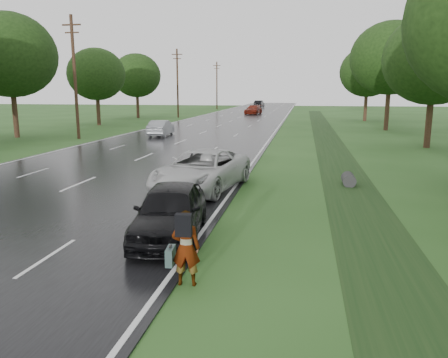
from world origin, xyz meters
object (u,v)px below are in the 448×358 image
object	(u,v)px
silver_sedan	(161,128)
white_pickup	(202,170)
pedestrian	(185,247)
dark_sedan	(170,211)

from	to	relation	value
silver_sedan	white_pickup	bearing A→B (deg)	109.47
pedestrian	silver_sedan	world-z (taller)	pedestrian
pedestrian	white_pickup	size ratio (longest dim) A/B	0.28
pedestrian	dark_sedan	bearing A→B (deg)	-73.24
white_pickup	dark_sedan	distance (m)	5.94
pedestrian	silver_sedan	size ratio (longest dim) A/B	0.38
white_pickup	dark_sedan	bearing A→B (deg)	-75.50
pedestrian	dark_sedan	world-z (taller)	pedestrian
dark_sedan	pedestrian	bearing A→B (deg)	-75.01
white_pickup	dark_sedan	xyz separation A→B (m)	(0.50, -5.92, -0.05)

